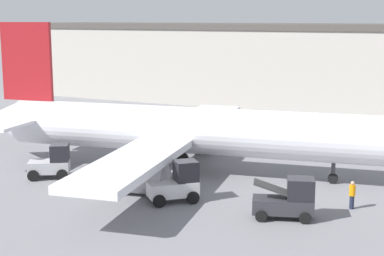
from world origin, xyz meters
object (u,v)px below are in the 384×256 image
at_px(airplane, 180,131).
at_px(pushback_tug, 53,163).
at_px(belt_loader_truck, 288,200).
at_px(ground_crew_worker, 352,194).
at_px(baggage_tug, 177,184).

relative_size(airplane, pushback_tug, 10.26).
bearing_deg(belt_loader_truck, pushback_tug, 158.10).
xyz_separation_m(ground_crew_worker, belt_loader_truck, (-2.92, -3.41, 0.19)).
bearing_deg(airplane, pushback_tug, -153.16).
bearing_deg(pushback_tug, ground_crew_worker, -25.38).
xyz_separation_m(airplane, belt_loader_truck, (10.42, -6.45, -2.01)).
height_order(airplane, belt_loader_truck, airplane).
bearing_deg(airplane, baggage_tug, -73.66).
height_order(ground_crew_worker, baggage_tug, baggage_tug).
distance_m(airplane, baggage_tug, 7.57).
xyz_separation_m(baggage_tug, pushback_tug, (-10.66, 0.95, -0.04)).
distance_m(belt_loader_truck, pushback_tug, 17.83).
distance_m(baggage_tug, belt_loader_truck, 7.15).
bearing_deg(belt_loader_truck, ground_crew_worker, 30.36).
bearing_deg(ground_crew_worker, belt_loader_truck, -175.28).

